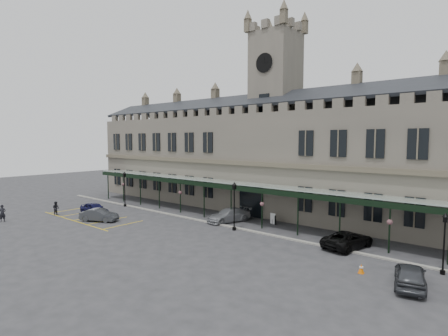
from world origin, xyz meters
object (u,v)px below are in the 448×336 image
Objects in this scene: lamp_post_left at (125,186)px; station_building at (274,159)px; sign_board at (273,219)px; person_a at (2,213)px; car_left_a at (94,209)px; car_right_a at (410,275)px; clock_tower at (275,106)px; lamp_post_right at (444,238)px; lamp_post_mid at (234,202)px; traffic_cone at (361,269)px; car_van at (348,239)px; car_taxi at (229,215)px; car_left_b at (99,215)px; person_b at (56,208)px.

station_building is at bearing 32.79° from lamp_post_left.
person_a reaches higher than sign_board.
car_right_a reaches higher than car_left_a.
person_a is (-23.03, -18.18, 0.39)m from sign_board.
sign_board is (3.83, -6.47, -12.55)m from clock_tower.
lamp_post_left is 35.72m from car_right_a.
lamp_post_right is at bearing -34.47° from person_a.
lamp_post_mid is 1.12× the size of car_right_a.
sign_board is 0.27× the size of car_left_a.
person_a is (-4.20, -8.41, 0.23)m from car_left_a.
car_left_a is at bearing -171.72° from lamp_post_right.
clock_tower reaches higher than person_a.
car_van is at bearing 119.20° from traffic_cone.
car_taxi is at bearing 137.77° from lamp_post_mid.
station_building reaches higher than lamp_post_right.
station_building is 17.07m from car_van.
car_van is 1.16× the size of car_right_a.
car_van is at bearing -98.38° from car_left_b.
lamp_post_left reaches higher than car_right_a.
car_left_a is 0.85× the size of car_van.
person_a reaches higher than person_b.
lamp_post_mid is at bearing 166.20° from traffic_cone.
car_left_a is at bearing -72.72° from lamp_post_left.
person_a is at bearing -127.92° from clock_tower.
sign_board is at bearing 71.60° from lamp_post_mid.
car_left_a is at bearing -176.67° from traffic_cone.
sign_board is 25.58m from person_b.
car_left_a is (-15.00, -16.24, -12.39)m from clock_tower.
sign_board is 21.22m from car_left_a.
car_taxi is 13.39m from car_van.
car_van is (24.50, 8.16, 0.01)m from car_left_b.
car_left_b is at bearing 30.44° from car_van.
lamp_post_mid is 17.72m from lamp_post_right.
car_van is at bearing 174.80° from person_b.
lamp_post_mid is 0.96× the size of car_taxi.
clock_tower is at bearing -156.03° from person_b.
traffic_cone is 0.13× the size of car_taxi.
lamp_post_mid is at bearing 20.62° from car_van.
station_building is at bearing -23.95° from car_van.
car_left_b is at bearing -7.73° from car_right_a.
station_building is 21.80m from car_left_b.
station_building is 10.39m from car_taxi.
lamp_post_mid is (2.28, -11.05, -3.61)m from station_building.
station_building is at bearing 137.65° from traffic_cone.
clock_tower is 4.91× the size of car_taxi.
car_taxi reaches higher than car_left_a.
car_left_a is 28.80m from car_van.
lamp_post_right is at bearing -82.38° from car_left_a.
lamp_post_right reaches higher than person_a.
lamp_post_left reaches higher than person_b.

